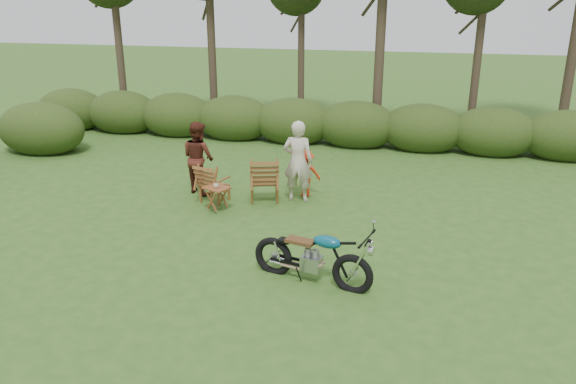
% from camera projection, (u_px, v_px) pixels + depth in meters
% --- Properties ---
extents(ground, '(80.00, 80.00, 0.00)m').
position_uv_depth(ground, '(285.00, 279.00, 9.31)').
color(ground, '#2A501A').
rests_on(ground, ground).
extents(tree_line, '(22.52, 11.62, 8.14)m').
position_uv_depth(tree_line, '(381.00, 17.00, 16.84)').
color(tree_line, '#34281C').
rests_on(tree_line, ground).
extents(motorcycle, '(2.11, 1.18, 1.14)m').
position_uv_depth(motorcycle, '(311.00, 281.00, 9.25)').
color(motorcycle, '#0C7FA3').
rests_on(motorcycle, ground).
extents(lawn_chair_right, '(0.90, 0.90, 1.05)m').
position_uv_depth(lawn_chair_right, '(265.00, 200.00, 12.85)').
color(lawn_chair_right, brown).
rests_on(lawn_chair_right, ground).
extents(lawn_chair_left, '(0.76, 0.76, 0.91)m').
position_uv_depth(lawn_chair_left, '(215.00, 201.00, 12.79)').
color(lawn_chair_left, brown).
rests_on(lawn_chair_left, ground).
extents(side_table, '(0.67, 0.63, 0.55)m').
position_uv_depth(side_table, '(217.00, 199.00, 12.13)').
color(side_table, brown).
rests_on(side_table, ground).
extents(cup, '(0.15, 0.15, 0.09)m').
position_uv_depth(cup, '(216.00, 186.00, 11.99)').
color(cup, beige).
rests_on(cup, side_table).
extents(adult_a, '(0.68, 0.45, 1.86)m').
position_uv_depth(adult_a, '(298.00, 200.00, 12.85)').
color(adult_a, beige).
rests_on(adult_a, ground).
extents(adult_b, '(1.04, 0.97, 1.71)m').
position_uv_depth(adult_b, '(200.00, 192.00, 13.40)').
color(adult_b, '#4C1F15').
rests_on(adult_b, ground).
extents(child, '(0.81, 0.64, 1.10)m').
position_uv_depth(child, '(305.00, 196.00, 13.15)').
color(child, red).
rests_on(child, ground).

